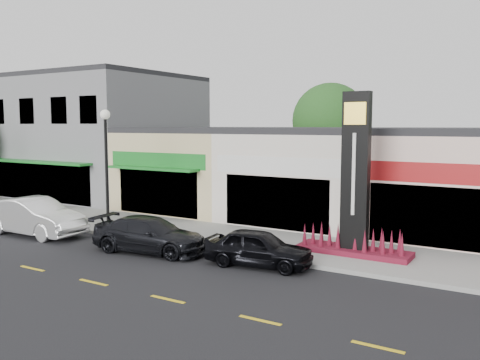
{
  "coord_description": "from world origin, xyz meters",
  "views": [
    {
      "loc": [
        9.01,
        -13.87,
        4.94
      ],
      "look_at": [
        -1.85,
        4.0,
        2.67
      ],
      "focal_mm": 38.0,
      "sensor_mm": 36.0,
      "label": 1
    }
  ],
  "objects": [
    {
      "name": "car_dark_sedan",
      "position": [
        -4.06,
        0.88,
        0.68
      ],
      "size": [
        2.5,
        4.91,
        1.37
      ],
      "primitive_type": "imported",
      "rotation": [
        0.0,
        0.0,
        1.7
      ],
      "color": "black",
      "rests_on": "ground"
    },
    {
      "name": "pylon_sign",
      "position": [
        3.0,
        4.2,
        2.27
      ],
      "size": [
        4.2,
        1.3,
        6.0
      ],
      "color": "maroon",
      "rests_on": "sidewalk"
    },
    {
      "name": "sidewalk",
      "position": [
        0.0,
        4.35,
        0.07
      ],
      "size": [
        52.0,
        4.3,
        0.15
      ],
      "primitive_type": "cube",
      "color": "gray",
      "rests_on": "ground"
    },
    {
      "name": "tree_rear_west",
      "position": [
        -4.0,
        19.5,
        5.22
      ],
      "size": [
        5.2,
        5.2,
        7.83
      ],
      "color": "#382619",
      "rests_on": "ground"
    },
    {
      "name": "car_black_sedan",
      "position": [
        0.52,
        1.34,
        0.66
      ],
      "size": [
        2.0,
        4.01,
        1.31
      ],
      "primitive_type": "imported",
      "rotation": [
        0.0,
        0.0,
        1.69
      ],
      "color": "black",
      "rests_on": "ground"
    },
    {
      "name": "ground",
      "position": [
        0.0,
        0.0,
        0.0
      ],
      "size": [
        120.0,
        120.0,
        0.0
      ],
      "primitive_type": "plane",
      "color": "black",
      "rests_on": "ground"
    },
    {
      "name": "curb",
      "position": [
        0.0,
        2.1,
        0.07
      ],
      "size": [
        52.0,
        0.2,
        0.15
      ],
      "primitive_type": "cube",
      "color": "gray",
      "rests_on": "ground"
    },
    {
      "name": "shop_cream",
      "position": [
        -1.5,
        11.47,
        2.4
      ],
      "size": [
        7.0,
        10.01,
        4.8
      ],
      "color": "beige",
      "rests_on": "ground"
    },
    {
      "name": "building_grey_2story",
      "position": [
        -18.0,
        11.48,
        4.14
      ],
      "size": [
        12.0,
        10.95,
        8.3
      ],
      "color": "slate",
      "rests_on": "ground"
    },
    {
      "name": "car_white_van",
      "position": [
        -10.54,
        0.52,
        0.84
      ],
      "size": [
        1.91,
        5.12,
        1.67
      ],
      "primitive_type": "imported",
      "rotation": [
        0.0,
        0.0,
        1.6
      ],
      "color": "white",
      "rests_on": "ground"
    },
    {
      "name": "shop_pink_w",
      "position": [
        5.5,
        11.47,
        2.4
      ],
      "size": [
        7.0,
        10.01,
        4.8
      ],
      "color": "beige",
      "rests_on": "ground"
    },
    {
      "name": "lamp_west_near",
      "position": [
        -8.0,
        2.5,
        3.48
      ],
      "size": [
        0.44,
        0.44,
        5.47
      ],
      "color": "black",
      "rests_on": "sidewalk"
    },
    {
      "name": "shop_beige",
      "position": [
        -8.5,
        11.46,
        2.4
      ],
      "size": [
        7.0,
        10.85,
        4.8
      ],
      "color": "tan",
      "rests_on": "ground"
    }
  ]
}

